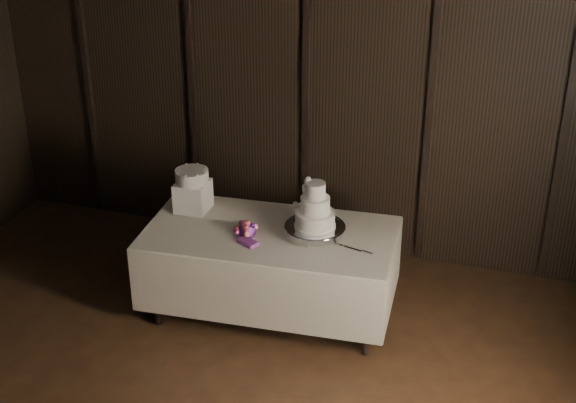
{
  "coord_description": "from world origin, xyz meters",
  "views": [
    {
      "loc": [
        1.9,
        -3.04,
        3.78
      ],
      "look_at": [
        0.22,
        2.24,
        1.05
      ],
      "focal_mm": 50.0,
      "sensor_mm": 36.0,
      "label": 1
    }
  ],
  "objects_px": {
    "box_pedestal": "(193,196)",
    "small_cake": "(192,176)",
    "cake_stand": "(315,231)",
    "wedding_cake": "(311,210)",
    "bouquet": "(247,230)",
    "display_table": "(270,269)"
  },
  "relations": [
    {
      "from": "display_table",
      "to": "bouquet",
      "type": "relative_size",
      "value": 5.65
    },
    {
      "from": "cake_stand",
      "to": "box_pedestal",
      "type": "height_order",
      "value": "box_pedestal"
    },
    {
      "from": "cake_stand",
      "to": "bouquet",
      "type": "distance_m",
      "value": 0.53
    },
    {
      "from": "wedding_cake",
      "to": "small_cake",
      "type": "relative_size",
      "value": 1.35
    },
    {
      "from": "cake_stand",
      "to": "small_cake",
      "type": "xyz_separation_m",
      "value": [
        -1.09,
        0.14,
        0.26
      ]
    },
    {
      "from": "wedding_cake",
      "to": "small_cake",
      "type": "bearing_deg",
      "value": -174.09
    },
    {
      "from": "box_pedestal",
      "to": "small_cake",
      "type": "xyz_separation_m",
      "value": [
        0.0,
        0.0,
        0.18
      ]
    },
    {
      "from": "display_table",
      "to": "cake_stand",
      "type": "distance_m",
      "value": 0.53
    },
    {
      "from": "wedding_cake",
      "to": "bouquet",
      "type": "distance_m",
      "value": 0.53
    },
    {
      "from": "wedding_cake",
      "to": "cake_stand",
      "type": "bearing_deg",
      "value": 43.98
    },
    {
      "from": "cake_stand",
      "to": "small_cake",
      "type": "bearing_deg",
      "value": 172.68
    },
    {
      "from": "bouquet",
      "to": "box_pedestal",
      "type": "height_order",
      "value": "box_pedestal"
    },
    {
      "from": "bouquet",
      "to": "box_pedestal",
      "type": "bearing_deg",
      "value": 152.88
    },
    {
      "from": "bouquet",
      "to": "small_cake",
      "type": "relative_size",
      "value": 1.32
    },
    {
      "from": "box_pedestal",
      "to": "small_cake",
      "type": "bearing_deg",
      "value": 0.0
    },
    {
      "from": "display_table",
      "to": "wedding_cake",
      "type": "bearing_deg",
      "value": 0.08
    },
    {
      "from": "cake_stand",
      "to": "box_pedestal",
      "type": "relative_size",
      "value": 1.86
    },
    {
      "from": "wedding_cake",
      "to": "box_pedestal",
      "type": "bearing_deg",
      "value": -174.09
    },
    {
      "from": "small_cake",
      "to": "cake_stand",
      "type": "bearing_deg",
      "value": -7.32
    },
    {
      "from": "cake_stand",
      "to": "wedding_cake",
      "type": "relative_size",
      "value": 1.3
    },
    {
      "from": "cake_stand",
      "to": "bouquet",
      "type": "relative_size",
      "value": 1.33
    },
    {
      "from": "box_pedestal",
      "to": "small_cake",
      "type": "distance_m",
      "value": 0.18
    }
  ]
}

